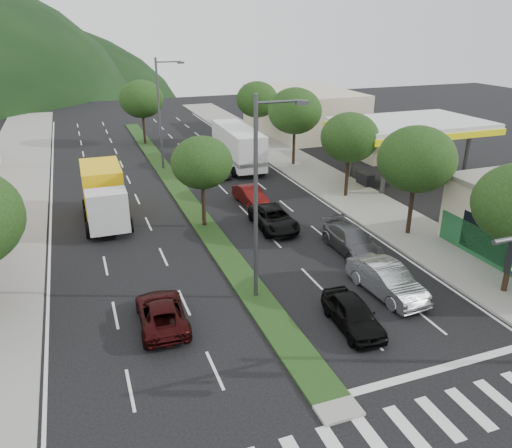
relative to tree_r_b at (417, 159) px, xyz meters
name	(u,v)px	position (x,y,z in m)	size (l,w,h in m)	color
ground	(332,403)	(-12.00, -12.00, -5.04)	(160.00, 160.00, 0.00)	black
sidewalk_right	(322,178)	(0.50, 13.00, -4.96)	(5.00, 90.00, 0.15)	gray
sidewalk_left	(3,214)	(-25.00, 13.00, -4.96)	(6.00, 90.00, 0.15)	gray
median	(174,184)	(-12.00, 16.00, -4.98)	(1.60, 56.00, 0.12)	#1A3513
crosswalk	(361,443)	(-12.00, -14.00, -5.03)	(19.00, 2.20, 0.01)	silver
gas_canopy	(411,128)	(7.00, 10.00, -0.39)	(12.20, 8.20, 5.25)	silver
bldg_right_far	(303,111)	(7.50, 32.00, -2.44)	(10.00, 16.00, 5.20)	beige
tree_r_b	(417,159)	(0.00, 0.00, 0.00)	(4.80, 4.80, 6.94)	black
tree_r_c	(350,138)	(0.00, 8.00, -0.29)	(4.40, 4.40, 6.48)	black
tree_r_d	(295,111)	(0.00, 18.00, 0.14)	(5.00, 5.00, 7.17)	black
tree_r_e	(257,100)	(0.00, 28.00, -0.14)	(4.60, 4.60, 6.71)	black
tree_med_near	(202,163)	(-12.00, 6.00, -0.61)	(4.00, 4.00, 6.02)	black
tree_med_far	(142,99)	(-12.00, 32.00, -0.03)	(4.80, 4.80, 6.94)	black
streetlight_near	(260,191)	(-11.79, -4.00, 0.55)	(2.60, 0.25, 10.00)	#47494C
streetlight_mid	(161,109)	(-11.79, 21.00, 0.55)	(2.60, 0.25, 10.00)	#47494C
sedan_silver	(387,280)	(-5.70, -6.01, -4.23)	(1.70, 4.87, 1.61)	#B2B5BA
suv_maroon	(162,313)	(-16.85, -4.81, -4.41)	(2.08, 4.51, 1.25)	black
car_queue_a	(353,314)	(-8.82, -8.00, -4.34)	(1.65, 4.10, 1.40)	black
car_queue_b	(352,240)	(-4.73, -0.93, -4.30)	(2.06, 5.06, 1.47)	#515156
car_queue_c	(251,196)	(-7.58, 9.07, -4.36)	(1.44, 4.12, 1.36)	#520E0D
car_queue_d	(274,218)	(-7.73, 4.07, -4.34)	(2.30, 4.99, 1.39)	black
car_queue_e	(216,167)	(-7.90, 17.46, -4.27)	(1.81, 4.50, 1.53)	#55545A
box_truck	(104,196)	(-18.11, 9.54, -3.29)	(2.99, 7.50, 3.68)	silver
motorhome	(238,146)	(-5.05, 19.67, -3.08)	(3.32, 9.67, 3.67)	white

